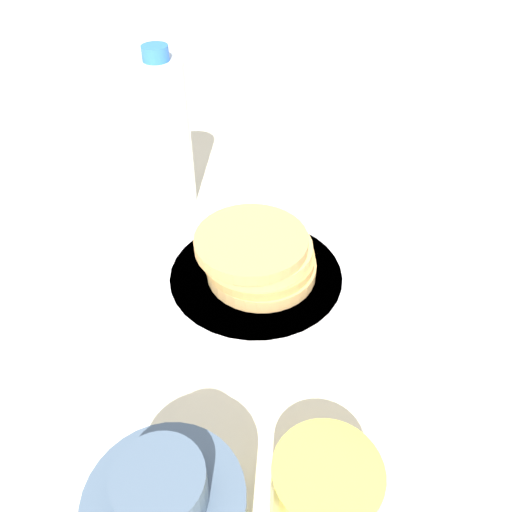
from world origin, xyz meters
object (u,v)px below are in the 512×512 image
juice_glass (324,491)px  water_bottle_near (166,135)px  plate (256,276)px  pancake_stack (257,255)px

juice_glass → water_bottle_near: 0.48m
water_bottle_near → plate: bearing=-27.7°
juice_glass → plate: bearing=128.2°
water_bottle_near → juice_glass: bearing=-41.3°
plate → water_bottle_near: water_bottle_near is taller
pancake_stack → juice_glass: (0.17, -0.22, -0.01)m
pancake_stack → water_bottle_near: 0.22m
plate → water_bottle_near: bearing=152.3°
plate → juice_glass: juice_glass is taller
plate → pancake_stack: bearing=63.7°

